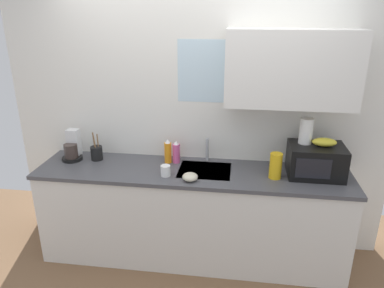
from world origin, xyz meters
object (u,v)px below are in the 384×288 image
Objects in this scene: microwave at (316,161)px; cereal_canister at (276,166)px; utensil_crock at (97,153)px; small_bowl at (190,177)px; dish_soap_bottle_pink at (176,152)px; coffee_maker at (73,148)px; banana_bunch at (324,142)px; paper_towel_roll at (306,131)px; mug_white at (166,171)px; dish_soap_bottle_orange at (168,152)px.

microwave is 0.35m from cereal_canister.
small_bowl is (0.94, -0.32, -0.04)m from utensil_crock.
cereal_canister is (0.88, -0.21, 0.01)m from dish_soap_bottle_pink.
coffee_maker is at bearing -177.14° from utensil_crock.
utensil_crock is at bearing 161.15° from small_bowl.
coffee_maker is 1.27× the size of cereal_canister.
banana_bunch is 2.27m from coffee_maker.
dish_soap_bottle_pink is at bearing 177.03° from paper_towel_roll.
microwave is 1.98m from utensil_crock.
mug_white is 0.23m from small_bowl.
dish_soap_bottle_orange is (-1.30, 0.10, -0.03)m from microwave.
paper_towel_roll is at bearing 11.64° from mug_white.
dish_soap_bottle_orange is 0.44m from small_bowl.
mug_white is (-0.92, -0.09, -0.06)m from cereal_canister.
coffee_maker is 1.23× the size of dish_soap_bottle_orange.
dish_soap_bottle_orange reaches higher than small_bowl.
microwave reaches higher than cereal_canister.
paper_towel_roll reaches higher than small_bowl.
microwave is 2.21m from coffee_maker.
microwave reaches higher than small_bowl.
microwave reaches higher than dish_soap_bottle_orange.
microwave is 1.28m from mug_white.
banana_bunch is at bearing -1.48° from coffee_maker.
mug_white is at bearing -82.88° from dish_soap_bottle_orange.
microwave is at bearing -27.38° from paper_towel_roll.
coffee_maker is at bearing 175.16° from cereal_canister.
cereal_canister is 1.65m from utensil_crock.
banana_bunch is 0.45m from cereal_canister.
paper_towel_roll reaches higher than dish_soap_bottle_pink.
paper_towel_roll is at bearing 152.62° from microwave.
dish_soap_bottle_pink is (-1.12, 0.06, -0.28)m from paper_towel_roll.
coffee_maker is at bearing 165.20° from small_bowl.
banana_bunch is 2.11× the size of mug_white.
paper_towel_roll is at bearing -0.23° from coffee_maker.
banana_bunch is 0.91× the size of paper_towel_roll.
dish_soap_bottle_orange is 0.84× the size of utensil_crock.
small_bowl is (-1.04, -0.25, -0.10)m from microwave.
banana_bunch is at bearing 1.77° from microwave.
utensil_crock is (-1.88, 0.02, -0.31)m from paper_towel_roll.
utensil_crock reaches higher than microwave.
mug_white is (0.04, -0.29, -0.06)m from dish_soap_bottle_orange.
microwave is at bearing -2.06° from utensil_crock.
microwave is 1.08m from small_bowl.
banana_bunch is 0.18m from paper_towel_roll.
cereal_canister is at bearing -11.48° from dish_soap_bottle_orange.
dish_soap_bottle_pink is at bearing 175.14° from banana_bunch.
dish_soap_bottle_pink is 0.76m from utensil_crock.
microwave is 1.30m from dish_soap_bottle_orange.
banana_bunch is 1.30m from dish_soap_bottle_pink.
microwave is at bearing -178.23° from banana_bunch.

